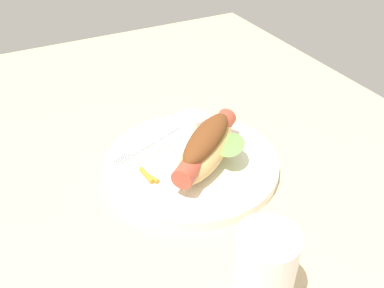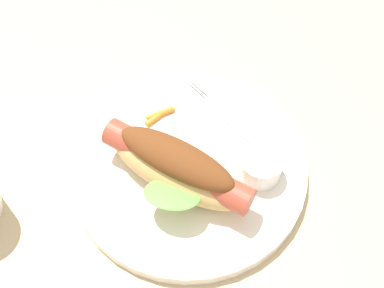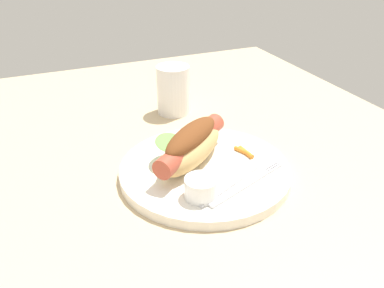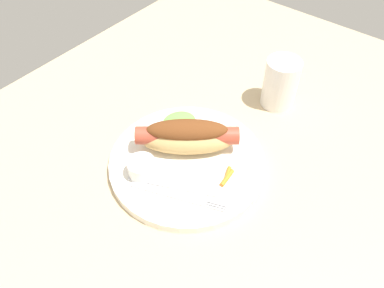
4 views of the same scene
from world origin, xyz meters
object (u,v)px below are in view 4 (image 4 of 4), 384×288
Objects in this scene: hot_dog at (187,136)px; fork at (176,195)px; knife at (172,185)px; carrot_garnish at (227,176)px; plate at (187,162)px; sauce_ramekin at (142,168)px; drinking_cup at (280,83)px.

hot_dog reaches higher than fork.
hot_dog is at bearing 86.69° from knife.
fork is 3.76× the size of carrot_garnish.
plate is at bearing -89.37° from hot_dog.
carrot_garnish is (0.87, 9.21, -2.88)cm from hot_dog.
plate is 7.82cm from carrot_garnish.
plate is 6.67× the size of carrot_garnish.
hot_dog is 9.69cm from carrot_garnish.
knife is at bearing 125.08° from fork.
plate is at bearing 94.88° from fork.
drinking_cup is (-31.32, 7.75, 1.91)cm from sauce_ramekin.
carrot_garnish is at bearing 125.12° from sauce_ramekin.
drinking_cup is at bearing 38.05° from hot_dog.
carrot_garnish is 0.40× the size of drinking_cup.
carrot_garnish reaches higher than plate.
sauce_ramekin is 14.14cm from carrot_garnish.
sauce_ramekin is at bearing 159.19° from fork.
sauce_ramekin is 0.46× the size of drinking_cup.
knife is at bearing -41.51° from carrot_garnish.
knife is (-1.19, 5.41, -1.32)cm from sauce_ramekin.
drinking_cup is at bearing 68.68° from fork.
drinking_cup reaches higher than knife.
plate is at bearing 79.72° from knife.
hot_dog reaches higher than carrot_garnish.
plate is at bearing -9.08° from drinking_cup.
sauce_ramekin reaches higher than carrot_garnish.
plate is 4.74cm from hot_dog.
sauce_ramekin reaches higher than fork.
carrot_garnish reaches higher than fork.
carrot_garnish is (-6.92, 6.12, 0.18)cm from knife.
knife is 9.24cm from carrot_garnish.
fork is (7.10, 3.35, 1.00)cm from plate.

